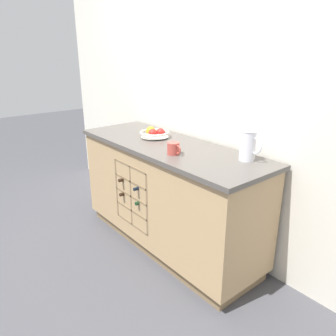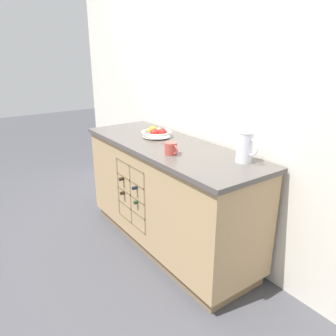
# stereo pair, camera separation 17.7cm
# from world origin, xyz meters

# --- Properties ---
(ground_plane) EXTENTS (14.00, 14.00, 0.00)m
(ground_plane) POSITION_xyz_m (0.00, 0.00, 0.00)
(ground_plane) COLOR #424247
(back_wall) EXTENTS (4.40, 0.06, 2.55)m
(back_wall) POSITION_xyz_m (0.00, 0.35, 1.27)
(back_wall) COLOR silver
(back_wall) RESTS_ON ground_plane
(kitchen_island) EXTENTS (1.78, 0.63, 0.90)m
(kitchen_island) POSITION_xyz_m (-0.00, -0.00, 0.46)
(kitchen_island) COLOR olive
(kitchen_island) RESTS_ON ground_plane
(fruit_bowl) EXTENTS (0.25, 0.25, 0.09)m
(fruit_bowl) POSITION_xyz_m (-0.24, 0.05, 0.94)
(fruit_bowl) COLOR silver
(fruit_bowl) RESTS_ON kitchen_island
(white_pitcher) EXTENTS (0.17, 0.11, 0.21)m
(white_pitcher) POSITION_xyz_m (0.65, 0.16, 1.01)
(white_pitcher) COLOR white
(white_pitcher) RESTS_ON kitchen_island
(ceramic_mug) EXTENTS (0.12, 0.09, 0.09)m
(ceramic_mug) POSITION_xyz_m (0.23, -0.13, 0.95)
(ceramic_mug) COLOR #B7473D
(ceramic_mug) RESTS_ON kitchen_island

